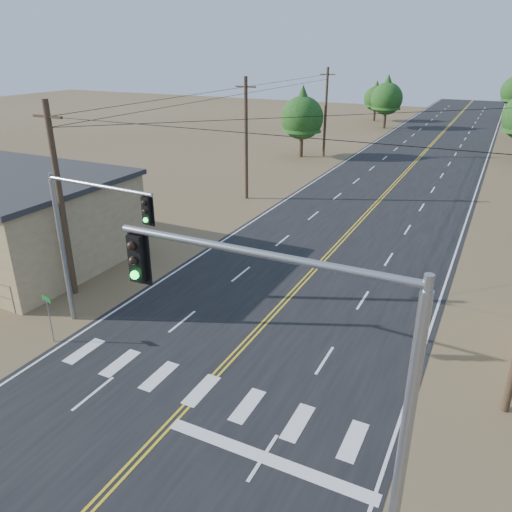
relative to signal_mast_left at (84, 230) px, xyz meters
The scene contains 10 objects.
road 21.86m from the signal_mast_left, 71.15° to the left, with size 15.00×200.00×0.02m, color black.
utility_pole_left_near 4.23m from the signal_mast_left, 148.95° to the left, with size 1.80×0.30×10.00m.
utility_pole_left_mid 22.47m from the signal_mast_left, 99.26° to the left, with size 1.80×0.30×10.00m.
utility_pole_left_far 42.33m from the signal_mast_left, 94.90° to the left, with size 1.80×0.30×10.00m.
signal_mast_left is the anchor object (origin of this frame).
signal_mast_right 14.02m from the signal_mast_left, 24.67° to the right, with size 7.44×0.50×8.30m.
street_sign 3.92m from the signal_mast_left, 116.61° to the right, with size 0.66×0.16×2.25m.
tree_left_near 40.93m from the signal_mast_left, 98.22° to the left, with size 4.90×4.90×8.16m.
tree_left_mid 67.13m from the signal_mast_left, 91.86° to the left, with size 4.91×4.91×8.19m.
tree_left_far 74.64m from the signal_mast_left, 94.33° to the left, with size 4.07×4.07×6.78m.
Camera 1 is at (8.85, -5.08, 12.29)m, focal length 35.00 mm.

